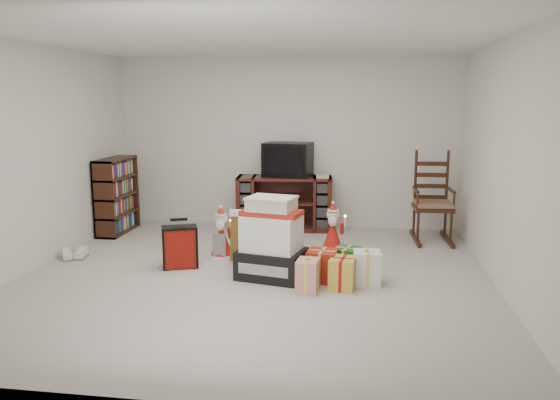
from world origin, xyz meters
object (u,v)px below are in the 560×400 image
Objects in this scene: bookshelf at (117,197)px; red_suitcase at (180,247)px; mrs_claus_figurine at (221,238)px; gift_cluster at (339,271)px; gift_pile at (272,244)px; sneaker_pair at (74,255)px; tv_stand at (284,203)px; santa_figurine at (333,234)px; crt_television at (288,160)px; teddy_bear at (270,253)px; rocking_chair at (432,209)px.

red_suitcase is (1.43, -1.50, -0.27)m from bookshelf.
gift_cluster is (1.44, -0.76, -0.11)m from mrs_claus_figurine.
gift_pile is 2.44× the size of sneaker_pair.
gift_pile is (0.18, -2.22, -0.02)m from tv_stand.
mrs_claus_figurine reaches higher than sneaker_pair.
bookshelf is 1.68× the size of santa_figurine.
red_suitcase is 0.90× the size of mrs_claus_figurine.
mrs_claus_figurine is at bearing -163.70° from santa_figurine.
crt_television is at bearing 109.84° from gift_cluster.
santa_figurine is (0.77, -1.17, -0.15)m from tv_stand.
gift_pile is at bearing -42.50° from mrs_claus_figurine.
sneaker_pair is at bearing 179.70° from teddy_bear.
gift_pile is at bearing -90.52° from tv_stand.
gift_cluster is at bearing -122.70° from rocking_chair.
bookshelf is 2.50m from crt_television.
crt_television is at bearing 14.75° from sneaker_pair.
rocking_chair is (2.06, -0.31, 0.04)m from tv_stand.
rocking_chair reaches higher than gift_cluster.
gift_pile is 1.53× the size of red_suitcase.
tv_stand is 4.00× the size of sneaker_pair.
bookshelf is at bearing -158.77° from crt_television.
gift_pile is 1.19× the size of crt_television.
crt_television is (-2.01, 0.35, 0.60)m from rocking_chair.
red_suitcase is 1.01m from teddy_bear.
tv_stand is at bearing 70.71° from mrs_claus_figurine.
gift_cluster is at bearing 4.36° from gift_pile.
mrs_claus_figurine is 1.88m from crt_television.
red_suitcase reaches higher than sneaker_pair.
sneaker_pair is 3.17m from crt_television.
rocking_chair is 1.74× the size of crt_television.
red_suitcase is 1.83m from gift_cluster.
santa_figurine is (-1.29, -0.87, -0.18)m from rocking_chair.
crt_television reaches higher than rocking_chair.
bookshelf reaches higher than sneaker_pair.
sneaker_pair is 0.49× the size of crt_television.
bookshelf is 1.43m from sneaker_pair.
santa_figurine reaches higher than gift_cluster.
santa_figurine is 1.16m from gift_cluster.
teddy_bear is at bearing -80.55° from crt_television.
gift_pile is at bearing -119.50° from santa_figurine.
gift_pile is 2.35m from crt_television.
red_suitcase is 0.59m from mrs_claus_figurine.
gift_cluster reaches higher than sneaker_pair.
bookshelf is 3.04× the size of sneaker_pair.
mrs_claus_figurine is at bearing -114.35° from tv_stand.
rocking_chair is 3.43m from red_suitcase.
santa_figurine is 0.88× the size of crt_television.
bookshelf is 1.90× the size of red_suitcase.
bookshelf is 2.81m from teddy_bear.
rocking_chair is 1.46× the size of gift_pile.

